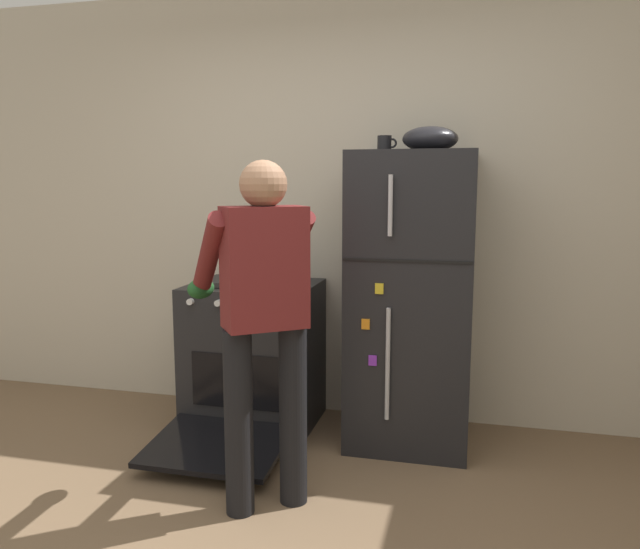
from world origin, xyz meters
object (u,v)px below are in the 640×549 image
person_cook (262,304)px  red_pot (276,276)px  stove_range (254,356)px  coffee_mug (385,144)px  refrigerator (412,300)px  mixing_bowl (430,139)px

person_cook → red_pot: size_ratio=4.61×
stove_range → coffee_mug: coffee_mug is taller
stove_range → refrigerator: bearing=1.0°
mixing_bowl → person_cook: bearing=-125.9°
refrigerator → coffee_mug: 0.90m
refrigerator → stove_range: refrigerator is taller
person_cook → refrigerator: bearing=57.5°
stove_range → red_pot: red_pot is taller
red_pot → mixing_bowl: mixing_bowl is taller
coffee_mug → mixing_bowl: size_ratio=0.37×
red_pot → coffee_mug: bearing=9.1°
person_cook → mixing_bowl: size_ratio=5.25×
refrigerator → red_pot: (-0.80, -0.05, 0.12)m
person_cook → red_pot: 0.90m
refrigerator → mixing_bowl: size_ratio=5.48×
coffee_mug → mixing_bowl: (0.26, -0.05, 0.02)m
person_cook → red_pot: bearing=104.3°
mixing_bowl → coffee_mug: bearing=169.0°
stove_range → coffee_mug: bearing=4.9°
refrigerator → person_cook: (-0.58, -0.92, 0.12)m
refrigerator → coffee_mug: coffee_mug is taller
person_cook → coffee_mug: (0.41, 0.97, 0.76)m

